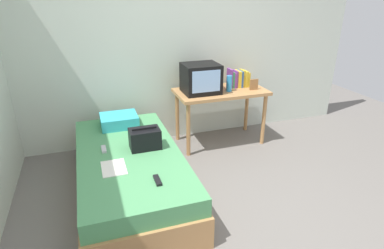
{
  "coord_description": "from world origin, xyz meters",
  "views": [
    {
      "loc": [
        -1.11,
        -2.04,
        1.93
      ],
      "look_at": [
        -0.06,
        1.05,
        0.55
      ],
      "focal_mm": 30.12,
      "sensor_mm": 36.0,
      "label": 1
    }
  ],
  "objects_px": {
    "remote_dark": "(157,180)",
    "picture_frame": "(254,84)",
    "water_bottle": "(229,84)",
    "handbag": "(145,139)",
    "magazine": "(114,168)",
    "book_row": "(238,79)",
    "pillow": "(119,120)",
    "bed": "(130,173)",
    "desk": "(221,97)",
    "remote_silver": "(104,149)",
    "tv": "(201,78)"
  },
  "relations": [
    {
      "from": "picture_frame",
      "to": "remote_dark",
      "type": "distance_m",
      "value": 2.06
    },
    {
      "from": "pillow",
      "to": "remote_silver",
      "type": "height_order",
      "value": "pillow"
    },
    {
      "from": "desk",
      "to": "remote_dark",
      "type": "xyz_separation_m",
      "value": [
        -1.17,
        -1.4,
        -0.16
      ]
    },
    {
      "from": "remote_silver",
      "to": "magazine",
      "type": "bearing_deg",
      "value": -81.85
    },
    {
      "from": "water_bottle",
      "to": "handbag",
      "type": "height_order",
      "value": "water_bottle"
    },
    {
      "from": "handbag",
      "to": "remote_silver",
      "type": "distance_m",
      "value": 0.42
    },
    {
      "from": "picture_frame",
      "to": "pillow",
      "type": "relative_size",
      "value": 0.34
    },
    {
      "from": "desk",
      "to": "picture_frame",
      "type": "xyz_separation_m",
      "value": [
        0.41,
        -0.11,
        0.16
      ]
    },
    {
      "from": "picture_frame",
      "to": "remote_dark",
      "type": "bearing_deg",
      "value": -140.68
    },
    {
      "from": "desk",
      "to": "bed",
      "type": "bearing_deg",
      "value": -148.59
    },
    {
      "from": "bed",
      "to": "remote_dark",
      "type": "height_order",
      "value": "remote_dark"
    },
    {
      "from": "remote_silver",
      "to": "book_row",
      "type": "bearing_deg",
      "value": 22.92
    },
    {
      "from": "bed",
      "to": "desk",
      "type": "height_order",
      "value": "desk"
    },
    {
      "from": "pillow",
      "to": "magazine",
      "type": "xyz_separation_m",
      "value": [
        -0.17,
        -0.95,
        -0.06
      ]
    },
    {
      "from": "picture_frame",
      "to": "magazine",
      "type": "bearing_deg",
      "value": -153.14
    },
    {
      "from": "remote_dark",
      "to": "remote_silver",
      "type": "height_order",
      "value": "same"
    },
    {
      "from": "tv",
      "to": "magazine",
      "type": "distance_m",
      "value": 1.67
    },
    {
      "from": "remote_dark",
      "to": "bed",
      "type": "bearing_deg",
      "value": 104.01
    },
    {
      "from": "desk",
      "to": "water_bottle",
      "type": "distance_m",
      "value": 0.22
    },
    {
      "from": "pillow",
      "to": "remote_silver",
      "type": "bearing_deg",
      "value": -111.38
    },
    {
      "from": "bed",
      "to": "desk",
      "type": "relative_size",
      "value": 1.72
    },
    {
      "from": "tv",
      "to": "water_bottle",
      "type": "distance_m",
      "value": 0.37
    },
    {
      "from": "handbag",
      "to": "magazine",
      "type": "height_order",
      "value": "handbag"
    },
    {
      "from": "book_row",
      "to": "pillow",
      "type": "relative_size",
      "value": 0.67
    },
    {
      "from": "water_bottle",
      "to": "picture_frame",
      "type": "bearing_deg",
      "value": -7.35
    },
    {
      "from": "pillow",
      "to": "handbag",
      "type": "xyz_separation_m",
      "value": [
        0.17,
        -0.65,
        0.04
      ]
    },
    {
      "from": "bed",
      "to": "picture_frame",
      "type": "bearing_deg",
      "value": 21.91
    },
    {
      "from": "tv",
      "to": "book_row",
      "type": "distance_m",
      "value": 0.57
    },
    {
      "from": "water_bottle",
      "to": "magazine",
      "type": "distance_m",
      "value": 1.89
    },
    {
      "from": "water_bottle",
      "to": "book_row",
      "type": "distance_m",
      "value": 0.25
    },
    {
      "from": "bed",
      "to": "handbag",
      "type": "relative_size",
      "value": 6.67
    },
    {
      "from": "picture_frame",
      "to": "handbag",
      "type": "distance_m",
      "value": 1.7
    },
    {
      "from": "bed",
      "to": "book_row",
      "type": "distance_m",
      "value": 1.92
    },
    {
      "from": "bed",
      "to": "book_row",
      "type": "relative_size",
      "value": 7.28
    },
    {
      "from": "water_bottle",
      "to": "handbag",
      "type": "bearing_deg",
      "value": -150.25
    },
    {
      "from": "bed",
      "to": "book_row",
      "type": "bearing_deg",
      "value": 29.09
    },
    {
      "from": "picture_frame",
      "to": "remote_silver",
      "type": "height_order",
      "value": "picture_frame"
    },
    {
      "from": "handbag",
      "to": "magazine",
      "type": "distance_m",
      "value": 0.47
    },
    {
      "from": "pillow",
      "to": "magazine",
      "type": "bearing_deg",
      "value": -100.01
    },
    {
      "from": "book_row",
      "to": "remote_dark",
      "type": "relative_size",
      "value": 1.76
    },
    {
      "from": "remote_dark",
      "to": "picture_frame",
      "type": "bearing_deg",
      "value": 39.32
    },
    {
      "from": "magazine",
      "to": "book_row",
      "type": "bearing_deg",
      "value": 33.16
    },
    {
      "from": "bed",
      "to": "water_bottle",
      "type": "distance_m",
      "value": 1.69
    },
    {
      "from": "bed",
      "to": "picture_frame",
      "type": "xyz_separation_m",
      "value": [
        1.72,
        0.69,
        0.57
      ]
    },
    {
      "from": "handbag",
      "to": "remote_silver",
      "type": "height_order",
      "value": "handbag"
    },
    {
      "from": "book_row",
      "to": "pillow",
      "type": "distance_m",
      "value": 1.64
    },
    {
      "from": "tv",
      "to": "bed",
      "type": "bearing_deg",
      "value": -142.32
    },
    {
      "from": "magazine",
      "to": "remote_dark",
      "type": "xyz_separation_m",
      "value": [
        0.32,
        -0.33,
        0.01
      ]
    },
    {
      "from": "bed",
      "to": "remote_silver",
      "type": "bearing_deg",
      "value": 152.45
    },
    {
      "from": "picture_frame",
      "to": "magazine",
      "type": "distance_m",
      "value": 2.15
    }
  ]
}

